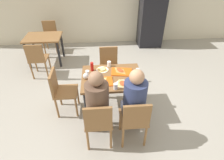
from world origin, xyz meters
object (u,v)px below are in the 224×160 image
(drink_fridge, at_px, (152,15))
(background_table, at_px, (44,41))
(plastic_cup_a, at_px, (109,64))
(chair_far_side, at_px, (109,64))
(pizza_slice_c, at_px, (102,69))
(chair_left_end, at_px, (61,89))
(pizza_slice_b, at_px, (120,70))
(tray_red_near, at_px, (102,82))
(paper_plate_center, at_px, (102,70))
(pizza_slice_d, at_px, (123,83))
(background_chair_far, at_px, (50,34))
(tray_red_far, at_px, (122,72))
(plastic_cup_b, at_px, (116,86))
(main_table, at_px, (112,81))
(person_in_red, at_px, (97,102))
(soda_can, at_px, (137,72))
(foil_bundle, at_px, (86,76))
(plastic_cup_c, at_px, (88,73))
(person_in_brown_jacket, at_px, (134,100))
(paper_plate_near_edge, at_px, (123,84))
(chair_near_left, at_px, (98,121))
(pizza_slice_a, at_px, (100,80))
(chair_near_right, at_px, (135,119))
(condiment_bottle, at_px, (92,67))
(background_chair_near, at_px, (37,58))

(drink_fridge, relative_size, background_table, 2.11)
(plastic_cup_a, bearing_deg, chair_far_side, 86.66)
(chair_far_side, distance_m, pizza_slice_c, 0.64)
(chair_left_end, height_order, pizza_slice_b, chair_left_end)
(tray_red_near, relative_size, paper_plate_center, 1.64)
(pizza_slice_d, distance_m, background_chair_far, 3.42)
(tray_red_far, height_order, plastic_cup_b, plastic_cup_b)
(main_table, bearing_deg, drink_fridge, 63.43)
(person_in_red, height_order, background_table, person_in_red)
(background_table, relative_size, background_chair_far, 1.04)
(paper_plate_center, distance_m, plastic_cup_a, 0.18)
(plastic_cup_b, height_order, soda_can, soda_can)
(pizza_slice_b, height_order, foil_bundle, foil_bundle)
(pizza_slice_d, bearing_deg, plastic_cup_a, 108.06)
(pizza_slice_c, relative_size, plastic_cup_c, 2.30)
(main_table, xyz_separation_m, person_in_brown_jacket, (0.26, -0.65, 0.13))
(foil_bundle, relative_size, background_chair_far, 0.12)
(paper_plate_near_edge, xyz_separation_m, pizza_slice_c, (-0.32, 0.45, 0.01))
(plastic_cup_b, bearing_deg, pizza_slice_b, 75.44)
(plastic_cup_c, bearing_deg, plastic_cup_a, 36.32)
(pizza_slice_d, relative_size, background_table, 0.29)
(chair_near_left, bearing_deg, background_chair_far, 111.15)
(tray_red_far, distance_m, paper_plate_near_edge, 0.35)
(pizza_slice_a, height_order, pizza_slice_b, same)
(chair_near_right, distance_m, drink_fridge, 3.85)
(chair_near_right, bearing_deg, pizza_slice_c, 112.45)
(chair_near_left, relative_size, drink_fridge, 0.46)
(tray_red_far, distance_m, background_chair_far, 3.12)
(tray_red_near, distance_m, paper_plate_center, 0.37)
(foil_bundle, bearing_deg, pizza_slice_c, 40.69)
(tray_red_far, bearing_deg, condiment_bottle, 168.86)
(pizza_slice_c, xyz_separation_m, plastic_cup_b, (0.19, -0.57, 0.03))
(paper_plate_center, relative_size, pizza_slice_d, 0.84)
(tray_red_near, relative_size, drink_fridge, 0.19)
(chair_near_left, distance_m, background_table, 3.05)
(person_in_red, relative_size, pizza_slice_d, 4.86)
(person_in_brown_jacket, relative_size, foil_bundle, 12.77)
(pizza_slice_a, relative_size, foil_bundle, 2.46)
(person_in_brown_jacket, bearing_deg, person_in_red, 180.00)
(pizza_slice_c, relative_size, background_chair_near, 0.26)
(plastic_cup_c, bearing_deg, tray_red_far, 5.87)
(main_table, relative_size, person_in_red, 0.81)
(chair_far_side, distance_m, pizza_slice_b, 0.70)
(pizza_slice_b, distance_m, background_chair_far, 3.09)
(pizza_slice_c, relative_size, soda_can, 1.88)
(background_table, bearing_deg, tray_red_near, -55.78)
(chair_near_right, relative_size, paper_plate_near_edge, 3.94)
(condiment_bottle, bearing_deg, pizza_slice_d, -42.64)
(chair_left_end, relative_size, plastic_cup_c, 8.67)
(paper_plate_near_edge, xyz_separation_m, background_chair_far, (-1.76, 2.90, -0.22))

